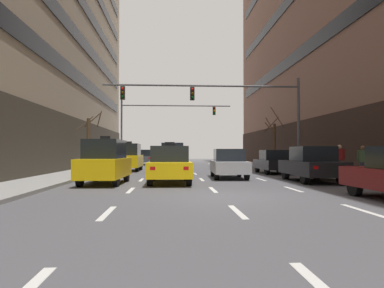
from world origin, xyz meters
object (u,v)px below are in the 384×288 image
Objects in this scene: car_parked_2 at (311,164)px; street_tree_1 at (89,142)px; taxi_driving_3 at (129,157)px; car_parked_3 at (273,162)px; taxi_driving_5 at (170,165)px; pedestrian_1 at (340,158)px; car_driving_1 at (229,164)px; car_driving_4 at (144,157)px; taxi_driving_0 at (105,162)px; street_tree_3 at (274,142)px; traffic_signal_1 at (156,119)px; pedestrian_0 at (363,160)px; traffic_signal_0 at (227,103)px; car_driving_2 at (173,157)px.

car_parked_2 is 1.10× the size of street_tree_1.
car_parked_3 is (10.12, -3.85, -0.26)m from taxi_driving_3.
taxi_driving_5 reaches higher than pedestrian_1.
car_driving_1 is 21.63m from car_driving_4.
taxi_driving_0 reaches higher than car_driving_4.
street_tree_3 is (9.12, 13.82, 1.45)m from taxi_driving_5.
traffic_signal_1 is at bearing 122.11° from car_parked_3.
traffic_signal_1 is at bearing 80.28° from taxi_driving_3.
street_tree_1 is 2.58× the size of pedestrian_0.
pedestrian_1 is (5.95, -0.82, 0.34)m from car_driving_1.
traffic_signal_0 reaches higher than taxi_driving_0.
traffic_signal_0 is 15.26m from traffic_signal_1.
traffic_signal_0 is (-3.25, -0.85, 3.86)m from car_parked_3.
taxi_driving_3 reaches higher than pedestrian_1.
traffic_signal_1 is (-8.46, 19.96, 4.04)m from car_parked_2.
car_driving_4 is 0.98× the size of car_parked_2.
street_tree_3 is (2.15, 6.95, 1.52)m from car_parked_3.
car_parked_2 is (6.73, -10.37, -0.21)m from car_driving_2.
pedestrian_1 is (-0.10, 2.15, 0.06)m from pedestrian_0.
pedestrian_1 is at bearing 92.65° from pedestrian_0.
traffic_signal_0 is 7.62m from pedestrian_1.
car_driving_1 is 1.02× the size of taxi_driving_3.
pedestrian_0 is at bearing -71.20° from car_parked_3.
car_driving_4 is at bearing 140.95° from street_tree_3.
car_driving_1 is at bearing -132.98° from car_parked_3.
street_tree_3 reaches higher than taxi_driving_3.
car_driving_2 is 9.48m from street_tree_3.
pedestrian_1 is at bearing -34.87° from taxi_driving_3.
traffic_signal_0 is (6.67, -17.60, 3.80)m from car_driving_4.
traffic_signal_0 reaches higher than car_driving_4.
car_driving_1 is 1.05× the size of street_tree_1.
taxi_driving_0 is at bearing -169.19° from pedestrian_1.
car_driving_4 is 19.20m from traffic_signal_0.
car_driving_2 is at bearing 73.88° from taxi_driving_0.
taxi_driving_3 is at bearing 145.63° from traffic_signal_0.
pedestrian_0 is at bearing -40.83° from taxi_driving_3.
taxi_driving_3 is 12.72m from street_tree_3.
pedestrian_0 is (9.33, -0.07, 0.22)m from taxi_driving_5.
taxi_driving_3 is 0.95× the size of car_driving_4.
car_driving_2 is at bearing 17.51° from street_tree_1.
taxi_driving_0 is at bearing -176.33° from car_parked_2.
traffic_signal_0 is at bearing -70.03° from traffic_signal_1.
car_parked_3 is 5.30m from pedestrian_1.
street_tree_1 reaches higher than pedestrian_1.
taxi_driving_5 is (-3.28, -2.91, 0.06)m from car_driving_1.
taxi_driving_3 reaches higher than car_driving_4.
car_parked_3 is 2.61× the size of pedestrian_0.
car_driving_4 is at bearing 106.75° from car_driving_1.
street_tree_1 is at bearing 163.25° from traffic_signal_0.
traffic_signal_1 is (-1.73, 9.59, 3.82)m from car_driving_2.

